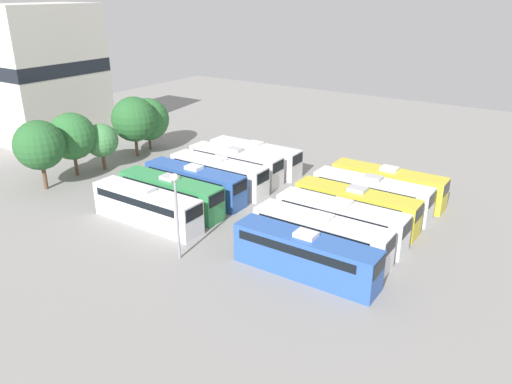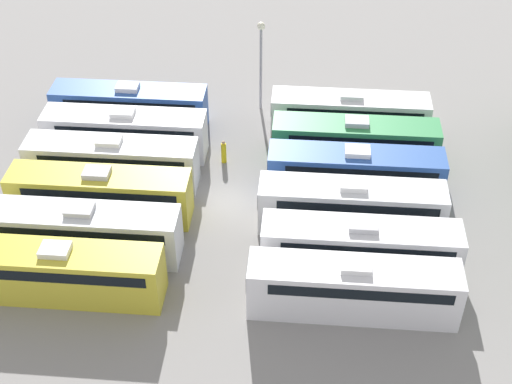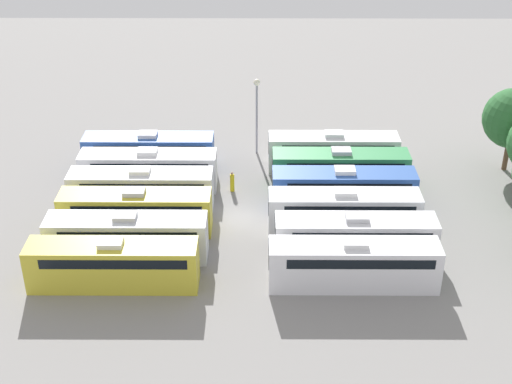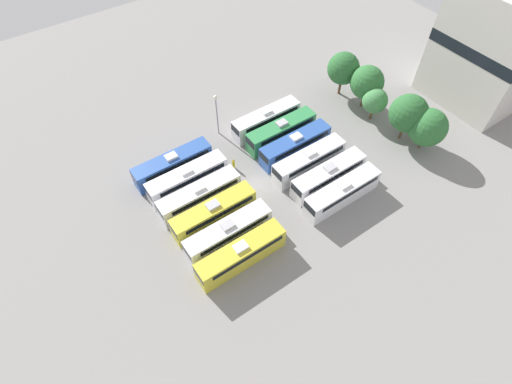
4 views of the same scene
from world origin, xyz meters
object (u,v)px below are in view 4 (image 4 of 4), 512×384
Objects in this scene: light_pole at (216,108)px; depot_building at (486,50)px; bus_10 at (329,175)px; tree_0 at (343,68)px; bus_2 at (200,195)px; worker_person at (234,164)px; bus_8 at (295,145)px; bus_11 at (342,192)px; tree_2 at (375,101)px; tree_4 at (428,127)px; bus_6 at (266,119)px; bus_0 at (173,164)px; tree_1 at (367,82)px; bus_5 at (241,254)px; bus_4 at (228,232)px; bus_3 at (214,212)px; bus_7 at (281,131)px; tree_3 at (409,113)px; bus_1 at (188,178)px; bus_9 at (309,160)px.

depot_building is at bearing 66.83° from light_pole.
tree_0 reaches higher than bus_10.
bus_2 is 7.64m from worker_person.
bus_8 and bus_11 have the same top height.
tree_0 is (-7.00, 30.92, 3.11)m from bus_2.
tree_2 is 0.81× the size of tree_4.
bus_6 is 16.88m from tree_2.
bus_0 is at bearing -136.98° from bus_11.
bus_5 is at bearing -68.36° from tree_1.
tree_1 is at bearing 9.99° from tree_0.
bus_5 is (3.37, -0.38, 0.00)m from bus_4.
bus_2 is 31.85m from tree_0.
tree_0 is at bearing 108.67° from bus_3.
bus_7 is 1.58× the size of light_pole.
bus_11 is 2.06× the size of tree_2.
bus_7 is 6.37× the size of worker_person.
bus_4 is 1.00× the size of bus_5.
light_pole reaches higher than tree_2.
tree_3 is at bearing 78.34° from bus_2.
tree_0 is (-4.13, 23.89, 4.02)m from worker_person.
tree_1 is at bearing 88.93° from worker_person.
bus_1 reaches higher than worker_person.
bus_6 is (-13.99, 15.75, 0.00)m from bus_4.
bus_8 is at bearing -121.17° from tree_4.
bus_0 is 3.42m from bus_1.
tree_4 is at bearing 69.27° from bus_9.
tree_3 is at bearing 90.95° from bus_4.
bus_6 and bus_11 have the same top height.
bus_3 is 1.00× the size of bus_9.
bus_10 is at bearing 6.83° from bus_9.
light_pole is at bearing -116.77° from tree_2.
tree_4 reaches higher than bus_11.
tree_4 is (2.59, 15.94, 2.29)m from bus_10.
bus_0 is at bearing -112.33° from bus_8.
worker_person is 28.10m from tree_4.
bus_9 is 2.06× the size of tree_2.
bus_5 is at bearing -2.05° from bus_2.
bus_4 is 31.34m from tree_3.
bus_5 and bus_8 have the same top height.
bus_4 is 1.00× the size of bus_11.
bus_4 is 15.92m from bus_11.
tree_0 reaches higher than bus_11.
bus_11 is at bearing -2.15° from bus_8.
bus_3 and bus_11 have the same top height.
bus_11 is 17.92m from tree_2.
bus_1 is at bearing -52.84° from light_pole.
worker_person is at bearing 150.72° from bus_5.
depot_building is at bearing 91.25° from bus_4.
tree_1 is at bearing 120.93° from bus_10.
bus_1 is 20.67m from bus_11.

